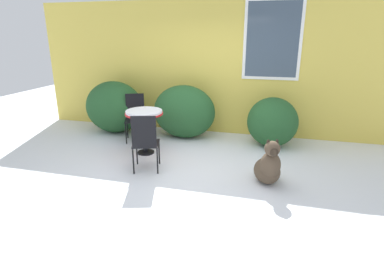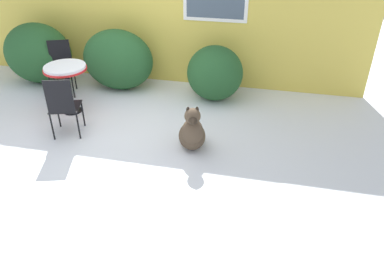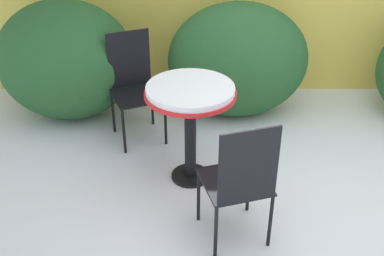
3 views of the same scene
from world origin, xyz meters
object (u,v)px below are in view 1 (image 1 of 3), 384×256
patio_table (144,118)px  patio_chair_near_table (135,116)px  patio_chair_far_side (145,141)px  dog (268,167)px

patio_table → patio_chair_near_table: patio_chair_near_table is taller
patio_chair_near_table → patio_chair_far_side: 1.61m
patio_table → patio_chair_near_table: size_ratio=0.86×
patio_chair_near_table → dog: patio_chair_near_table is taller
patio_table → patio_chair_far_side: bearing=-66.2°
dog → patio_table: bearing=148.3°
patio_chair_far_side → patio_table: bearing=-82.5°
patio_table → dog: 2.35m
patio_chair_near_table → patio_chair_far_side: (0.81, -1.39, 0.00)m
patio_table → patio_chair_far_side: patio_chair_far_side is taller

